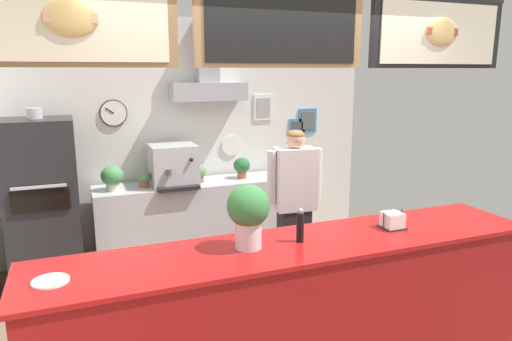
{
  "coord_description": "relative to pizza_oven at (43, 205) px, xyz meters",
  "views": [
    {
      "loc": [
        -1.31,
        -3.11,
        2.13
      ],
      "look_at": [
        0.16,
        0.61,
        1.27
      ],
      "focal_mm": 32.83,
      "sensor_mm": 36.0,
      "label": 1
    }
  ],
  "objects": [
    {
      "name": "pepper_grinder",
      "position": [
        1.64,
        -2.23,
        0.3
      ],
      "size": [
        0.05,
        0.05,
        0.23
      ],
      "color": "black",
      "rests_on": "service_counter"
    },
    {
      "name": "napkin_holder",
      "position": [
        2.38,
        -2.22,
        0.24
      ],
      "size": [
        0.16,
        0.15,
        0.13
      ],
      "color": "#262628",
      "rests_on": "service_counter"
    },
    {
      "name": "service_counter",
      "position": [
        1.62,
        -2.25,
        -0.33
      ],
      "size": [
        3.39,
        0.66,
        1.03
      ],
      "color": "maroon",
      "rests_on": "ground_plane"
    },
    {
      "name": "pizza_oven",
      "position": [
        0.0,
        0.0,
        0.0
      ],
      "size": [
        0.66,
        0.65,
        1.78
      ],
      "color": "#232326",
      "rests_on": "ground_plane"
    },
    {
      "name": "potted_sage",
      "position": [
        0.99,
        0.18,
        0.15
      ],
      "size": [
        0.14,
        0.14,
        0.18
      ],
      "color": "#9E563D",
      "rests_on": "back_prep_counter"
    },
    {
      "name": "potted_oregano",
      "position": [
        1.6,
        0.19,
        0.16
      ],
      "size": [
        0.17,
        0.17,
        0.2
      ],
      "color": "#9E563D",
      "rests_on": "back_prep_counter"
    },
    {
      "name": "ground_plane",
      "position": [
        1.62,
        -1.7,
        -0.85
      ],
      "size": [
        5.5,
        5.5,
        0.0
      ],
      "primitive_type": "plane",
      "color": "brown"
    },
    {
      "name": "basil_vase",
      "position": [
        1.29,
        -2.2,
        0.41
      ],
      "size": [
        0.27,
        0.27,
        0.41
      ],
      "color": "silver",
      "rests_on": "service_counter"
    },
    {
      "name": "shop_worker",
      "position": [
        2.17,
        -1.09,
        0.02
      ],
      "size": [
        0.52,
        0.25,
        1.61
      ],
      "rotation": [
        0.0,
        0.0,
        3.05
      ],
      "color": "#232328",
      "rests_on": "ground_plane"
    },
    {
      "name": "espresso_machine",
      "position": [
        1.31,
        0.17,
        0.27
      ],
      "size": [
        0.49,
        0.55,
        0.45
      ],
      "color": "#B7BABF",
      "rests_on": "back_prep_counter"
    },
    {
      "name": "potted_rosemary",
      "position": [
        0.67,
        0.16,
        0.19
      ],
      "size": [
        0.23,
        0.23,
        0.26
      ],
      "color": "beige",
      "rests_on": "back_prep_counter"
    },
    {
      "name": "back_wall_assembly",
      "position": [
        1.63,
        0.42,
        0.62
      ],
      "size": [
        4.42,
        2.67,
        2.72
      ],
      "color": "#9E9E99",
      "rests_on": "ground_plane"
    },
    {
      "name": "back_prep_counter",
      "position": [
        1.55,
        0.2,
        -0.41
      ],
      "size": [
        2.19,
        0.54,
        0.89
      ],
      "color": "#B7BABF",
      "rests_on": "ground_plane"
    },
    {
      "name": "condiment_plate",
      "position": [
        0.15,
        -2.28,
        0.19
      ],
      "size": [
        0.19,
        0.19,
        0.01
      ],
      "color": "white",
      "rests_on": "service_counter"
    },
    {
      "name": "potted_basil",
      "position": [
        2.12,
        0.2,
        0.19
      ],
      "size": [
        0.19,
        0.19,
        0.24
      ],
      "color": "#9E563D",
      "rests_on": "back_prep_counter"
    }
  ]
}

